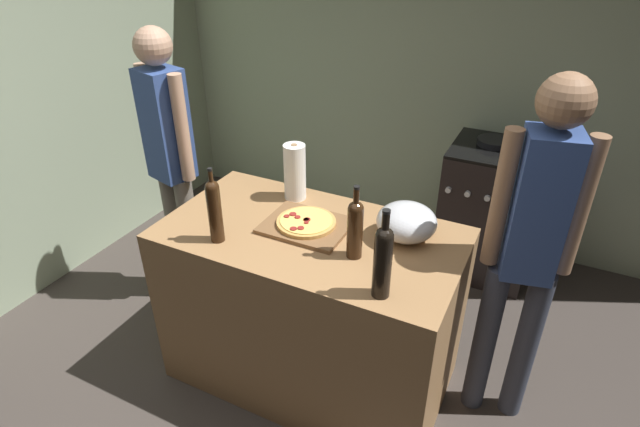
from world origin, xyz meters
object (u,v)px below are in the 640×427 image
at_px(wine_bottle_amber, 383,259).
at_px(person_in_red, 530,244).
at_px(pizza, 306,222).
at_px(person_in_stripes, 170,153).
at_px(wine_bottle_green, 355,227).
at_px(stove, 489,211).
at_px(wine_bottle_clear, 214,209).
at_px(mixing_bowl, 407,222).
at_px(paper_towel_roll, 295,172).

distance_m(wine_bottle_amber, person_in_red, 0.70).
height_order(pizza, person_in_stripes, person_in_stripes).
distance_m(wine_bottle_green, person_in_red, 0.75).
height_order(pizza, stove, pizza).
distance_m(wine_bottle_clear, person_in_stripes, 0.91).
height_order(pizza, wine_bottle_green, wine_bottle_green).
relative_size(mixing_bowl, wine_bottle_amber, 0.72).
bearing_deg(person_in_stripes, wine_bottle_clear, -36.37).
bearing_deg(wine_bottle_clear, paper_towel_roll, 76.75).
relative_size(mixing_bowl, paper_towel_roll, 0.92).
relative_size(wine_bottle_amber, stove, 0.40).
bearing_deg(paper_towel_roll, pizza, -51.66).
xyz_separation_m(wine_bottle_green, person_in_red, (0.68, 0.30, -0.06)).
distance_m(paper_towel_roll, wine_bottle_amber, 0.88).
xyz_separation_m(mixing_bowl, paper_towel_roll, (-0.65, 0.12, 0.06)).
bearing_deg(pizza, paper_towel_roll, 128.34).
height_order(mixing_bowl, person_in_red, person_in_red).
distance_m(pizza, person_in_stripes, 1.08).
xyz_separation_m(wine_bottle_clear, stove, (0.99, 1.68, -0.62)).
height_order(paper_towel_roll, person_in_stripes, person_in_stripes).
xyz_separation_m(mixing_bowl, stove, (0.23, 1.27, -0.54)).
bearing_deg(wine_bottle_clear, person_in_red, 19.60).
distance_m(pizza, stove, 1.63).
bearing_deg(mixing_bowl, person_in_stripes, 174.81).
distance_m(mixing_bowl, wine_bottle_clear, 0.87).
relative_size(pizza, person_in_stripes, 0.17).
bearing_deg(pizza, wine_bottle_amber, -32.26).
bearing_deg(person_in_red, paper_towel_roll, 177.16).
xyz_separation_m(wine_bottle_amber, wine_bottle_clear, (-0.81, 0.04, -0.01)).
bearing_deg(paper_towel_roll, wine_bottle_amber, -38.92).
bearing_deg(mixing_bowl, paper_towel_roll, 169.73).
distance_m(wine_bottle_green, person_in_stripes, 1.40).
bearing_deg(person_in_red, person_in_stripes, 177.81).
height_order(wine_bottle_amber, person_in_stripes, person_in_stripes).
xyz_separation_m(mixing_bowl, wine_bottle_green, (-0.16, -0.24, 0.07)).
relative_size(paper_towel_roll, wine_bottle_amber, 0.78).
distance_m(paper_towel_roll, person_in_stripes, 0.86).
xyz_separation_m(mixing_bowl, wine_bottle_amber, (0.04, -0.44, 0.09)).
height_order(wine_bottle_green, person_in_red, person_in_red).
bearing_deg(person_in_stripes, wine_bottle_amber, -20.43).
relative_size(wine_bottle_clear, stove, 0.38).
height_order(paper_towel_roll, person_in_red, person_in_red).
distance_m(paper_towel_roll, wine_bottle_clear, 0.53).
bearing_deg(paper_towel_roll, person_in_red, -2.84).
xyz_separation_m(mixing_bowl, person_in_stripes, (-1.50, 0.14, -0.00)).
relative_size(wine_bottle_green, person_in_red, 0.20).
distance_m(pizza, paper_towel_roll, 0.33).
xyz_separation_m(pizza, wine_bottle_clear, (-0.31, -0.28, 0.14)).
bearing_deg(wine_bottle_amber, pizza, 147.74).
bearing_deg(wine_bottle_clear, stove, 59.33).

